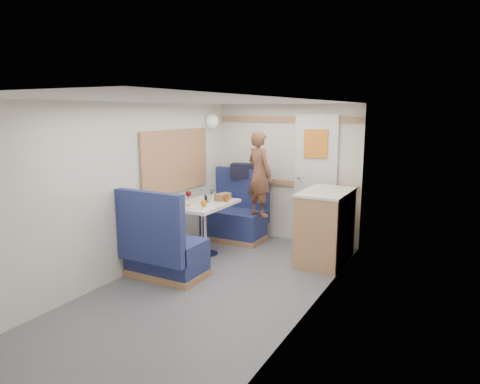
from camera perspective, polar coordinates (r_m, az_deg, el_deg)
The scene contains 28 objects.
floor at distance 4.68m, azimuth -4.68°, elevation -13.25°, with size 4.50×4.50×0.00m, color #515156.
ceiling at distance 4.28m, azimuth -5.09°, elevation 12.05°, with size 4.50×4.50×0.00m, color silver.
wall_back at distance 6.35m, azimuth 6.24°, elevation 2.54°, with size 2.20×0.02×2.00m, color silver.
wall_left at distance 5.04m, azimuth -15.43°, elevation 0.08°, with size 0.02×4.50×2.00m, color silver.
wall_right at distance 3.89m, azimuth 8.86°, elevation -2.75°, with size 0.02×4.50×2.00m, color silver.
oak_trim_low at distance 6.35m, azimuth 6.15°, elevation 1.18°, with size 2.15×0.02×0.08m, color #996945.
oak_trim_high at distance 6.26m, azimuth 6.32°, elevation 9.60°, with size 2.15×0.02×0.08m, color #996945.
side_window at distance 5.75m, azimuth -8.55°, elevation 4.15°, with size 0.04×1.30×0.72m, color gray.
rear_door at distance 6.17m, azimuth 10.00°, elevation 1.94°, with size 0.62×0.12×1.86m.
dinette_table at distance 5.63m, azimuth -4.83°, elevation -2.99°, with size 0.62×0.92×0.72m.
bench_far at distance 6.41m, azimuth -0.59°, elevation -3.69°, with size 0.90×0.59×1.05m.
bench_near at distance 5.03m, azimuth -10.19°, elevation -7.98°, with size 0.90×0.59×1.05m.
ledge at distance 6.52m, azimuth 0.48°, elevation 1.75°, with size 0.90×0.14×0.04m, color #996945.
dome_light at distance 6.40m, azimuth -3.78°, elevation 9.39°, with size 0.20×0.20×0.20m, color white.
galley_counter at distance 5.54m, azimuth 11.28°, elevation -4.46°, with size 0.57×0.92×0.92m.
person at distance 5.92m, azimuth 2.58°, elevation 2.41°, with size 0.43×0.28×1.18m, color brown.
duffel_bag at distance 6.48m, azimuth 0.85°, elevation 2.84°, with size 0.45×0.22×0.22m, color black.
tray at distance 5.37m, azimuth -5.64°, elevation -1.91°, with size 0.25×0.33×0.02m, color white.
orange_fruit at distance 5.32m, azimuth -4.86°, elevation -1.48°, with size 0.08×0.08×0.08m, color orange.
cheese_block at distance 5.34m, azimuth -6.82°, elevation -1.69°, with size 0.11×0.06×0.04m, color #E9DC86.
wine_glass at distance 5.54m, azimuth -6.89°, elevation -0.33°, with size 0.08×0.08×0.17m.
tumbler_left at distance 5.59m, azimuth -7.64°, elevation -1.01°, with size 0.06×0.06×0.10m, color white.
tumbler_mid at distance 5.86m, azimuth -3.60°, elevation -0.31°, with size 0.07×0.07×0.12m, color white.
tumbler_right at distance 5.63m, azimuth -4.50°, elevation -0.81°, with size 0.07×0.07×0.11m, color white.
beer_glass at distance 5.64m, azimuth -1.82°, elevation -0.85°, with size 0.06×0.06×0.09m, color #8D4614.
pepper_grinder at distance 5.56m, azimuth -4.57°, elevation -1.00°, with size 0.04×0.04×0.10m, color black.
salt_grinder at distance 5.67m, azimuth -3.67°, elevation -0.81°, with size 0.04×0.04×0.09m, color white.
bread_loaf at distance 5.74m, azimuth -2.34°, elevation -0.65°, with size 0.12×0.22×0.09m, color olive.
Camera 1 is at (2.33, -3.58, 1.90)m, focal length 32.00 mm.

